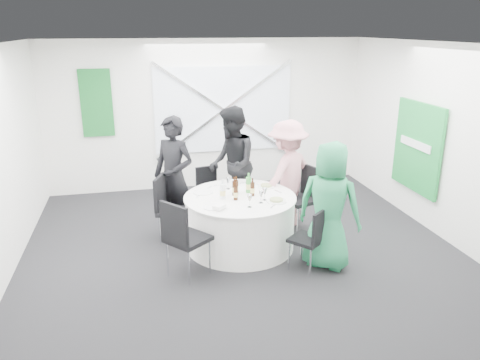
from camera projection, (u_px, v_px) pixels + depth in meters
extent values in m
plane|color=black|center=(243.00, 252.00, 6.53)|extent=(6.00, 6.00, 0.00)
plane|color=silver|center=(244.00, 44.00, 5.65)|extent=(6.00, 6.00, 0.00)
plane|color=white|center=(208.00, 115.00, 8.87)|extent=(6.00, 0.00, 6.00)
plane|color=white|center=(339.00, 264.00, 3.31)|extent=(6.00, 0.00, 6.00)
plane|color=white|center=(446.00, 143.00, 6.72)|extent=(0.00, 6.00, 6.00)
cube|color=silver|center=(223.00, 109.00, 8.86)|extent=(2.60, 0.03, 1.60)
cube|color=silver|center=(224.00, 110.00, 8.83)|extent=(2.63, 0.05, 1.84)
cube|color=silver|center=(224.00, 110.00, 8.83)|extent=(2.63, 0.05, 1.84)
cube|color=#125A20|center=(97.00, 103.00, 8.31)|extent=(0.55, 0.04, 1.20)
cube|color=#198B37|center=(417.00, 147.00, 7.32)|extent=(0.05, 1.20, 1.40)
cylinder|color=white|center=(240.00, 222.00, 6.60)|extent=(1.52, 1.52, 0.74)
cylinder|color=white|center=(240.00, 197.00, 6.48)|extent=(1.56, 1.56, 0.02)
cube|color=black|center=(211.00, 194.00, 7.58)|extent=(0.45, 0.45, 0.05)
cube|color=black|center=(206.00, 178.00, 7.67)|extent=(0.36, 0.11, 0.41)
cylinder|color=silver|center=(216.00, 202.00, 7.84)|extent=(0.02, 0.02, 0.39)
cylinder|color=silver|center=(199.00, 205.00, 7.72)|extent=(0.02, 0.02, 0.39)
cylinder|color=silver|center=(223.00, 208.00, 7.58)|extent=(0.02, 0.02, 0.39)
cylinder|color=silver|center=(205.00, 211.00, 7.46)|extent=(0.02, 0.02, 0.39)
cube|color=black|center=(175.00, 211.00, 6.71)|extent=(0.59, 0.59, 0.05)
cube|color=black|center=(160.00, 193.00, 6.65)|extent=(0.20, 0.41, 0.48)
cylinder|color=silver|center=(168.00, 221.00, 6.98)|extent=(0.02, 0.02, 0.46)
cylinder|color=silver|center=(160.00, 231.00, 6.64)|extent=(0.02, 0.02, 0.46)
cylinder|color=silver|center=(191.00, 223.00, 6.93)|extent=(0.02, 0.02, 0.46)
cylinder|color=silver|center=(185.00, 233.00, 6.59)|extent=(0.02, 0.02, 0.46)
cube|color=black|center=(300.00, 200.00, 7.14)|extent=(0.57, 0.57, 0.05)
cube|color=black|center=(311.00, 181.00, 7.17)|extent=(0.19, 0.41, 0.48)
cylinder|color=silver|center=(316.00, 216.00, 7.17)|extent=(0.02, 0.02, 0.46)
cylinder|color=silver|center=(300.00, 209.00, 7.45)|extent=(0.02, 0.02, 0.46)
cylinder|color=silver|center=(298.00, 222.00, 6.98)|extent=(0.02, 0.02, 0.46)
cylinder|color=silver|center=(283.00, 214.00, 7.26)|extent=(0.02, 0.02, 0.46)
cube|color=black|center=(307.00, 239.00, 5.97)|extent=(0.54, 0.54, 0.05)
cube|color=black|center=(320.00, 227.00, 5.79)|extent=(0.30, 0.26, 0.41)
cylinder|color=silver|center=(310.00, 263.00, 5.83)|extent=(0.02, 0.02, 0.39)
cylinder|color=silver|center=(322.00, 254.00, 6.07)|extent=(0.02, 0.02, 0.39)
cylinder|color=silver|center=(289.00, 256.00, 6.01)|extent=(0.02, 0.02, 0.39)
cylinder|color=silver|center=(301.00, 247.00, 6.25)|extent=(0.02, 0.02, 0.39)
cube|color=black|center=(188.00, 239.00, 5.79)|extent=(0.65, 0.65, 0.06)
cube|color=black|center=(174.00, 224.00, 5.54)|extent=(0.31, 0.37, 0.50)
cylinder|color=silver|center=(167.00, 259.00, 5.84)|extent=(0.02, 0.02, 0.47)
cylinder|color=silver|center=(189.00, 268.00, 5.62)|extent=(0.02, 0.02, 0.47)
cylinder|color=silver|center=(189.00, 248.00, 6.12)|extent=(0.02, 0.02, 0.47)
cylinder|color=silver|center=(210.00, 257.00, 5.90)|extent=(0.02, 0.02, 0.47)
imported|color=black|center=(174.00, 176.00, 6.89)|extent=(0.78, 0.74, 1.79)
imported|color=black|center=(232.00, 165.00, 7.39)|extent=(0.57, 0.94, 1.84)
imported|color=pink|center=(287.00, 175.00, 7.15)|extent=(1.19, 1.02, 1.69)
imported|color=#248653|center=(329.00, 206.00, 5.92)|extent=(0.97, 0.93, 1.67)
cylinder|color=white|center=(230.00, 184.00, 6.95)|extent=(0.27, 0.27, 0.01)
cylinder|color=white|center=(203.00, 192.00, 6.62)|extent=(0.28, 0.28, 0.01)
cylinder|color=white|center=(266.00, 186.00, 6.85)|extent=(0.25, 0.25, 0.01)
cylinder|color=#7B9550|center=(266.00, 185.00, 6.85)|extent=(0.16, 0.16, 0.02)
cylinder|color=white|center=(276.00, 201.00, 6.28)|extent=(0.27, 0.27, 0.01)
cylinder|color=#7B9550|center=(276.00, 200.00, 6.28)|extent=(0.18, 0.18, 0.02)
cylinder|color=white|center=(213.00, 207.00, 6.08)|extent=(0.25, 0.25, 0.01)
cube|color=white|center=(219.00, 207.00, 6.01)|extent=(0.20, 0.20, 0.05)
cylinder|color=#391A0A|center=(234.00, 188.00, 6.49)|extent=(0.06, 0.06, 0.20)
cylinder|color=#391A0A|center=(234.00, 179.00, 6.45)|extent=(0.02, 0.02, 0.06)
cylinder|color=#E0D176|center=(234.00, 190.00, 6.50)|extent=(0.06, 0.06, 0.07)
cylinder|color=#391A0A|center=(236.00, 187.00, 6.56)|extent=(0.06, 0.06, 0.19)
cylinder|color=#391A0A|center=(236.00, 178.00, 6.52)|extent=(0.02, 0.02, 0.06)
cylinder|color=#E0D176|center=(236.00, 188.00, 6.57)|extent=(0.06, 0.06, 0.07)
cylinder|color=#391A0A|center=(252.00, 189.00, 6.47)|extent=(0.06, 0.06, 0.20)
cylinder|color=#391A0A|center=(253.00, 180.00, 6.43)|extent=(0.02, 0.02, 0.06)
cylinder|color=#E0D176|center=(252.00, 190.00, 6.48)|extent=(0.06, 0.06, 0.07)
cylinder|color=#391A0A|center=(236.00, 193.00, 6.32)|extent=(0.06, 0.06, 0.19)
cylinder|color=#391A0A|center=(236.00, 185.00, 6.28)|extent=(0.02, 0.02, 0.06)
cylinder|color=#E0D176|center=(236.00, 195.00, 6.32)|extent=(0.06, 0.06, 0.07)
cylinder|color=green|center=(249.00, 185.00, 6.60)|extent=(0.08, 0.08, 0.23)
cylinder|color=green|center=(249.00, 175.00, 6.55)|extent=(0.03, 0.03, 0.06)
cylinder|color=#E0D176|center=(249.00, 186.00, 6.60)|extent=(0.08, 0.08, 0.08)
cylinder|color=white|center=(223.00, 191.00, 6.36)|extent=(0.08, 0.08, 0.21)
cylinder|color=white|center=(223.00, 182.00, 6.32)|extent=(0.03, 0.03, 0.06)
cylinder|color=#E0D176|center=(223.00, 193.00, 6.37)|extent=(0.08, 0.08, 0.07)
cylinder|color=white|center=(261.00, 203.00, 6.24)|extent=(0.06, 0.06, 0.00)
cylinder|color=white|center=(261.00, 199.00, 6.22)|extent=(0.01, 0.01, 0.10)
cone|color=white|center=(261.00, 194.00, 6.20)|extent=(0.07, 0.07, 0.08)
cylinder|color=white|center=(228.00, 189.00, 6.77)|extent=(0.06, 0.06, 0.00)
cylinder|color=white|center=(228.00, 185.00, 6.76)|extent=(0.01, 0.01, 0.10)
cone|color=white|center=(228.00, 180.00, 6.73)|extent=(0.07, 0.07, 0.08)
cylinder|color=white|center=(265.00, 200.00, 6.34)|extent=(0.06, 0.06, 0.00)
cylinder|color=white|center=(265.00, 196.00, 6.33)|extent=(0.01, 0.01, 0.10)
cone|color=white|center=(265.00, 191.00, 6.30)|extent=(0.07, 0.07, 0.08)
cylinder|color=white|center=(250.00, 207.00, 6.09)|extent=(0.06, 0.06, 0.00)
cylinder|color=white|center=(250.00, 203.00, 6.07)|extent=(0.01, 0.01, 0.10)
cone|color=white|center=(250.00, 198.00, 6.05)|extent=(0.07, 0.07, 0.08)
cube|color=silver|center=(273.00, 206.00, 6.11)|extent=(0.10, 0.13, 0.01)
cube|color=silver|center=(281.00, 200.00, 6.34)|extent=(0.12, 0.12, 0.01)
cube|color=silver|center=(244.00, 183.00, 7.02)|extent=(0.15, 0.02, 0.01)
cube|color=silver|center=(218.00, 185.00, 6.93)|extent=(0.15, 0.03, 0.01)
cube|color=silver|center=(209.00, 188.00, 6.82)|extent=(0.10, 0.13, 0.01)
cube|color=silver|center=(199.00, 196.00, 6.48)|extent=(0.09, 0.14, 0.01)
cube|color=silver|center=(278.00, 191.00, 6.66)|extent=(0.08, 0.14, 0.01)
cube|color=silver|center=(257.00, 184.00, 6.97)|extent=(0.10, 0.13, 0.01)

